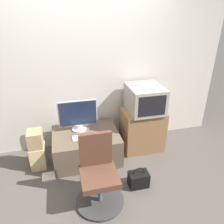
{
  "coord_description": "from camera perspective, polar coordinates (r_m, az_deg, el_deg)",
  "views": [
    {
      "loc": [
        -0.35,
        -1.83,
        2.11
      ],
      "look_at": [
        0.35,
        0.98,
        0.67
      ],
      "focal_mm": 35.0,
      "sensor_mm": 36.0,
      "label": 1
    }
  ],
  "objects": [
    {
      "name": "wall_back",
      "position": [
        3.28,
        -7.48,
        11.85
      ],
      "size": [
        4.4,
        0.05,
        2.6
      ],
      "color": "beige",
      "rests_on": "ground_plane"
    },
    {
      "name": "mouse",
      "position": [
        3.13,
        -3.76,
        -6.01
      ],
      "size": [
        0.06,
        0.04,
        0.03
      ],
      "color": "silver",
      "rests_on": "desk"
    },
    {
      "name": "keyboard",
      "position": [
        3.11,
        -7.57,
        -6.59
      ],
      "size": [
        0.3,
        0.12,
        0.01
      ],
      "color": "white",
      "rests_on": "desk"
    },
    {
      "name": "book",
      "position": [
        3.2,
        -16.06,
        -15.88
      ],
      "size": [
        0.19,
        0.17,
        0.02
      ],
      "color": "beige",
      "rests_on": "ground_plane"
    },
    {
      "name": "ground_plane",
      "position": [
        2.81,
        -2.22,
        -22.18
      ],
      "size": [
        12.0,
        12.0,
        0.0
      ],
      "primitive_type": "plane",
      "color": "#4C4742"
    },
    {
      "name": "cardboard_box_upper",
      "position": [
        3.17,
        -19.46,
        -6.69
      ],
      "size": [
        0.19,
        0.23,
        0.24
      ],
      "color": "#A3845B",
      "rests_on": "cardboard_box_lower"
    },
    {
      "name": "main_monitor",
      "position": [
        3.21,
        -8.83,
        -0.99
      ],
      "size": [
        0.56,
        0.21,
        0.47
      ],
      "color": "silver",
      "rests_on": "desk"
    },
    {
      "name": "office_chair",
      "position": [
        2.6,
        -3.53,
        -16.78
      ],
      "size": [
        0.56,
        0.56,
        0.85
      ],
      "color": "#333333",
      "rests_on": "ground_plane"
    },
    {
      "name": "crt_tv",
      "position": [
        3.28,
        8.58,
        3.43
      ],
      "size": [
        0.5,
        0.56,
        0.39
      ],
      "color": "gray",
      "rests_on": "side_stand"
    },
    {
      "name": "side_stand",
      "position": [
        3.5,
        7.87,
        -4.51
      ],
      "size": [
        0.62,
        0.47,
        0.65
      ],
      "color": "olive",
      "rests_on": "ground_plane"
    },
    {
      "name": "handbag",
      "position": [
        2.93,
        6.94,
        -17.01
      ],
      "size": [
        0.25,
        0.16,
        0.29
      ],
      "color": "black",
      "rests_on": "ground_plane"
    },
    {
      "name": "cardboard_box_lower",
      "position": [
        3.33,
        -18.71,
        -10.91
      ],
      "size": [
        0.21,
        0.25,
        0.34
      ],
      "color": "#D1B27F",
      "rests_on": "ground_plane"
    },
    {
      "name": "desk",
      "position": [
        3.32,
        -6.73,
        -8.74
      ],
      "size": [
        0.95,
        0.73,
        0.42
      ],
      "color": "brown",
      "rests_on": "ground_plane"
    }
  ]
}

